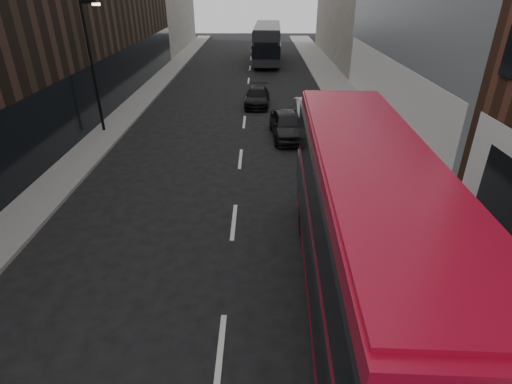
{
  "coord_description": "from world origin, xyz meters",
  "views": [
    {
      "loc": [
        0.91,
        -4.68,
        7.95
      ],
      "look_at": [
        0.85,
        5.65,
        2.5
      ],
      "focal_mm": 28.0,
      "sensor_mm": 36.0,
      "label": 1
    }
  ],
  "objects_px": {
    "red_bus": "(364,228)",
    "grey_bus": "(267,42)",
    "car_b": "(307,111)",
    "car_a": "(287,125)",
    "street_lamp": "(92,60)",
    "car_c": "(257,97)"
  },
  "relations": [
    {
      "from": "street_lamp",
      "to": "car_a",
      "type": "height_order",
      "value": "street_lamp"
    },
    {
      "from": "red_bus",
      "to": "car_c",
      "type": "bearing_deg",
      "value": 99.79
    },
    {
      "from": "grey_bus",
      "to": "car_c",
      "type": "height_order",
      "value": "grey_bus"
    },
    {
      "from": "street_lamp",
      "to": "car_b",
      "type": "height_order",
      "value": "street_lamp"
    },
    {
      "from": "red_bus",
      "to": "car_c",
      "type": "xyz_separation_m",
      "value": [
        -2.71,
        20.4,
        -1.97
      ]
    },
    {
      "from": "car_c",
      "to": "car_a",
      "type": "bearing_deg",
      "value": -73.27
    },
    {
      "from": "grey_bus",
      "to": "car_c",
      "type": "xyz_separation_m",
      "value": [
        -1.02,
        -17.72,
        -1.47
      ]
    },
    {
      "from": "red_bus",
      "to": "grey_bus",
      "type": "height_order",
      "value": "red_bus"
    },
    {
      "from": "red_bus",
      "to": "street_lamp",
      "type": "bearing_deg",
      "value": 131.44
    },
    {
      "from": "car_a",
      "to": "car_c",
      "type": "height_order",
      "value": "car_a"
    },
    {
      "from": "red_bus",
      "to": "grey_bus",
      "type": "distance_m",
      "value": 38.15
    },
    {
      "from": "grey_bus",
      "to": "car_b",
      "type": "distance_m",
      "value": 21.83
    },
    {
      "from": "grey_bus",
      "to": "car_b",
      "type": "relative_size",
      "value": 2.87
    },
    {
      "from": "street_lamp",
      "to": "car_a",
      "type": "xyz_separation_m",
      "value": [
        10.77,
        -0.79,
        -3.42
      ]
    },
    {
      "from": "car_a",
      "to": "car_b",
      "type": "xyz_separation_m",
      "value": [
        1.46,
        2.83,
        -0.06
      ]
    },
    {
      "from": "car_a",
      "to": "red_bus",
      "type": "bearing_deg",
      "value": -90.31
    },
    {
      "from": "car_a",
      "to": "grey_bus",
      "type": "bearing_deg",
      "value": 87.24
    },
    {
      "from": "red_bus",
      "to": "car_b",
      "type": "xyz_separation_m",
      "value": [
        0.48,
        16.44,
        -1.89
      ]
    },
    {
      "from": "street_lamp",
      "to": "car_b",
      "type": "bearing_deg",
      "value": 9.47
    },
    {
      "from": "street_lamp",
      "to": "car_b",
      "type": "xyz_separation_m",
      "value": [
        12.23,
        2.04,
        -3.49
      ]
    },
    {
      "from": "car_a",
      "to": "street_lamp",
      "type": "bearing_deg",
      "value": 171.37
    },
    {
      "from": "car_a",
      "to": "car_b",
      "type": "relative_size",
      "value": 1.05
    }
  ]
}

